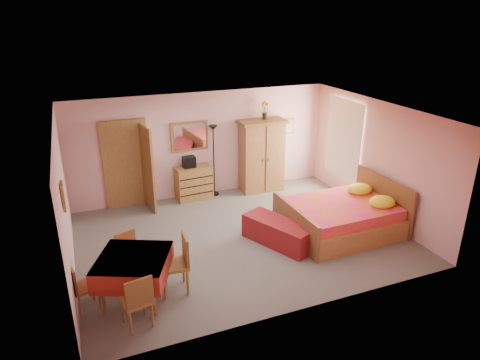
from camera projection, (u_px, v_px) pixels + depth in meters
name	position (u px, v px, depth m)	size (l,w,h in m)	color
floor	(241.00, 237.00, 8.88)	(6.50, 6.50, 0.00)	slate
ceiling	(241.00, 114.00, 7.92)	(6.50, 6.50, 0.00)	brown
wall_back	(203.00, 145.00, 10.56)	(6.50, 0.10, 2.60)	#D99D9D
wall_front	(305.00, 237.00, 6.24)	(6.50, 0.10, 2.60)	#D99D9D
wall_left	(64.00, 205.00, 7.28)	(0.10, 5.00, 2.60)	#D99D9D
wall_right	(376.00, 159.00, 9.53)	(0.10, 5.00, 2.60)	#D99D9D
doorway	(126.00, 165.00, 9.98)	(1.06, 0.12, 2.15)	#9E6B35
window	(344.00, 139.00, 10.49)	(0.08, 1.40, 1.95)	white
picture_left	(63.00, 196.00, 6.62)	(0.04, 0.32, 0.42)	orange
picture_back	(289.00, 126.00, 11.25)	(0.30, 0.04, 0.40)	#D8BF59
chest_of_drawers	(194.00, 183.00, 10.58)	(0.88, 0.44, 0.83)	olive
wall_mirror	(190.00, 136.00, 10.34)	(0.93, 0.05, 0.73)	white
stereo	(189.00, 162.00, 10.35)	(0.29, 0.22, 0.27)	black
floor_lamp	(214.00, 161.00, 10.62)	(0.23, 0.23, 1.81)	black
wardrobe	(262.00, 156.00, 10.92)	(1.18, 0.61, 1.86)	#9A6434
sunflower_vase	(265.00, 110.00, 10.60)	(0.18, 0.18, 0.45)	yellow
bed	(341.00, 209.00, 8.92)	(2.29, 1.81, 1.06)	#E6166F
bench	(278.00, 232.00, 8.55)	(0.55, 1.48, 0.49)	maroon
dining_table	(135.00, 278.00, 6.82)	(1.08, 1.08, 0.79)	maroon
chair_south	(136.00, 299.00, 6.24)	(0.41, 0.41, 0.90)	#A56A38
chair_north	(132.00, 257.00, 7.37)	(0.38, 0.38, 0.84)	#A57337
chair_west	(85.00, 286.00, 6.61)	(0.37, 0.37, 0.82)	#AE6C3B
chair_east	(174.00, 264.00, 7.02)	(0.46, 0.46, 1.01)	olive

